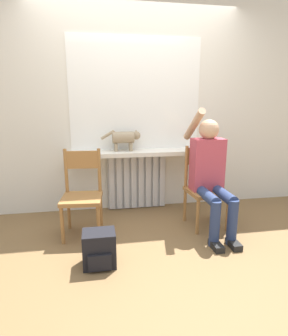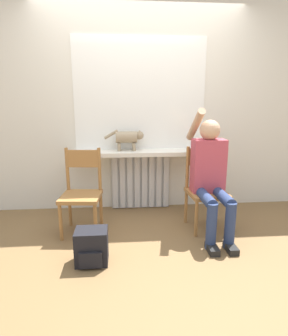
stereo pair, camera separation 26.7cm
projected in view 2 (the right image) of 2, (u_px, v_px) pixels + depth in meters
name	position (u px, v px, depth m)	size (l,w,h in m)	color
ground_plane	(150.00, 252.00, 2.63)	(12.00, 12.00, 0.00)	brown
wall_with_window	(140.00, 103.00, 3.51)	(7.00, 0.06, 2.70)	silver
radiator	(141.00, 181.00, 3.66)	(0.75, 0.08, 0.73)	silver
windowsill	(141.00, 153.00, 3.46)	(1.68, 0.31, 0.05)	white
window_glass	(140.00, 94.00, 3.45)	(1.62, 0.01, 1.36)	white
chair_left	(82.00, 191.00, 2.97)	(0.44, 0.44, 0.89)	#9E6B38
chair_right	(206.00, 188.00, 3.08)	(0.43, 0.43, 0.89)	#9E6B38
person	(211.00, 172.00, 2.91)	(0.36, 1.02, 1.32)	navy
cat	(128.00, 137.00, 3.44)	(0.49, 0.14, 0.26)	#9E896B
backpack	(92.00, 247.00, 2.43)	(0.28, 0.25, 0.31)	black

